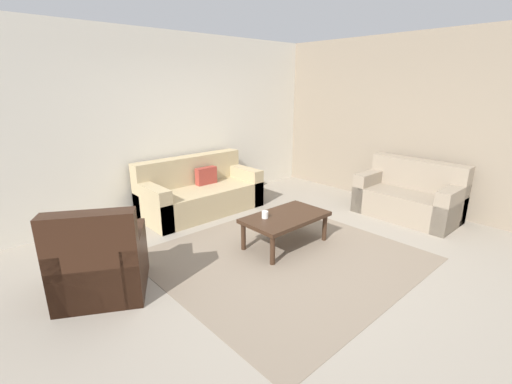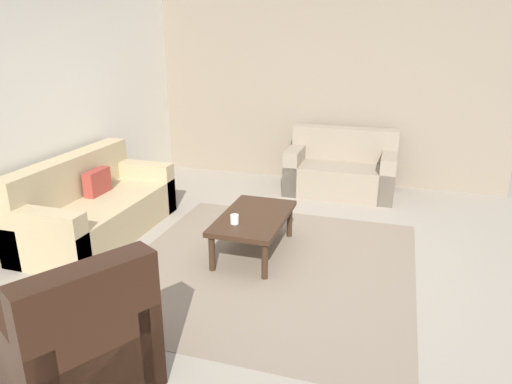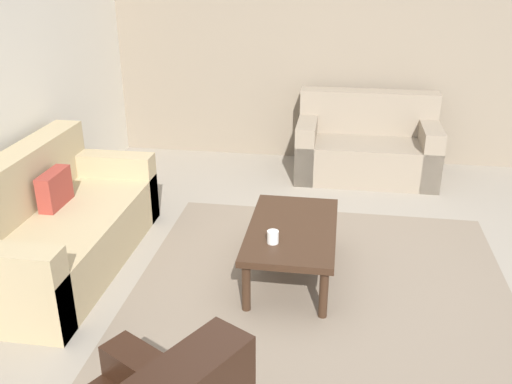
% 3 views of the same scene
% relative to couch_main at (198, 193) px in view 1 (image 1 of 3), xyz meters
% --- Properties ---
extents(ground_plane, '(8.00, 8.00, 0.00)m').
position_rel_couch_main_xyz_m(ground_plane, '(-0.16, -2.10, -0.30)').
color(ground_plane, gray).
extents(rear_partition, '(6.00, 0.12, 2.80)m').
position_rel_couch_main_xyz_m(rear_partition, '(-0.16, 0.50, 1.10)').
color(rear_partition, silver).
rests_on(rear_partition, ground_plane).
extents(stone_feature_panel, '(0.12, 5.20, 2.80)m').
position_rel_couch_main_xyz_m(stone_feature_panel, '(2.84, -2.10, 1.10)').
color(stone_feature_panel, gray).
rests_on(stone_feature_panel, ground_plane).
extents(area_rug, '(2.87, 2.72, 0.01)m').
position_rel_couch_main_xyz_m(area_rug, '(-0.16, -2.10, -0.29)').
color(area_rug, '#7E6E5C').
rests_on(area_rug, ground_plane).
extents(couch_main, '(1.92, 0.90, 0.88)m').
position_rel_couch_main_xyz_m(couch_main, '(0.00, 0.00, 0.00)').
color(couch_main, tan).
rests_on(couch_main, ground_plane).
extents(couch_loveseat, '(0.81, 1.47, 0.88)m').
position_rel_couch_main_xyz_m(couch_loveseat, '(2.33, -2.46, 0.00)').
color(couch_loveseat, gray).
rests_on(couch_loveseat, ground_plane).
extents(armchair_leather, '(1.09, 1.09, 0.95)m').
position_rel_couch_main_xyz_m(armchair_leather, '(-2.06, -1.42, 0.01)').
color(armchair_leather, black).
rests_on(armchair_leather, ground_plane).
extents(coffee_table, '(1.10, 0.64, 0.41)m').
position_rel_couch_main_xyz_m(coffee_table, '(0.10, -1.86, 0.06)').
color(coffee_table, '#382316').
rests_on(coffee_table, ground_plane).
extents(cup, '(0.08, 0.08, 0.09)m').
position_rel_couch_main_xyz_m(cup, '(-0.16, -1.75, 0.16)').
color(cup, white).
rests_on(cup, coffee_table).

